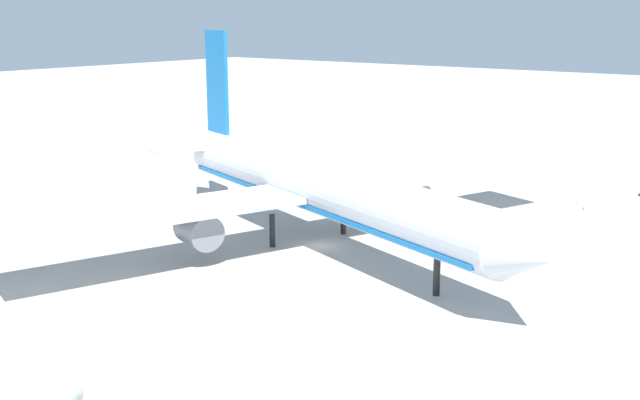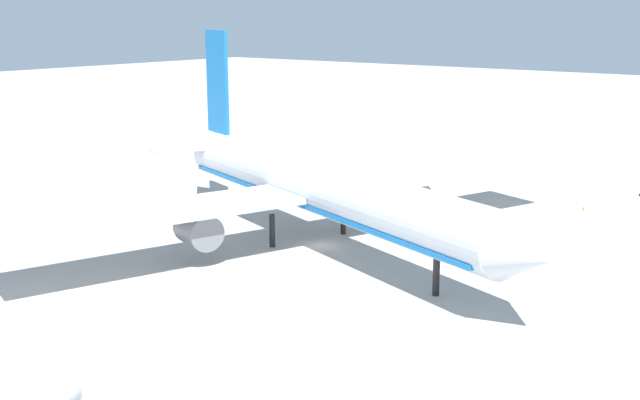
% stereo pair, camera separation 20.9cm
% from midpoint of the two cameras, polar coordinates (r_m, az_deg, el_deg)
% --- Properties ---
extents(ground_plane, '(600.00, 600.00, 0.00)m').
position_cam_midpoint_polar(ground_plane, '(94.40, 0.08, -3.33)').
color(ground_plane, '#ADA8A0').
extents(airliner, '(67.83, 73.36, 24.85)m').
position_cam_midpoint_polar(airliner, '(93.68, -0.41, 0.93)').
color(airliner, silver).
rests_on(airliner, ground).
extents(traffic_cone_0, '(0.36, 0.36, 0.55)m').
position_cam_midpoint_polar(traffic_cone_0, '(135.81, 5.27, 1.90)').
color(traffic_cone_0, orange).
rests_on(traffic_cone_0, ground).
extents(traffic_cone_2, '(0.36, 0.36, 0.55)m').
position_cam_midpoint_polar(traffic_cone_2, '(117.43, 18.48, -0.55)').
color(traffic_cone_2, orange).
rests_on(traffic_cone_2, ground).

